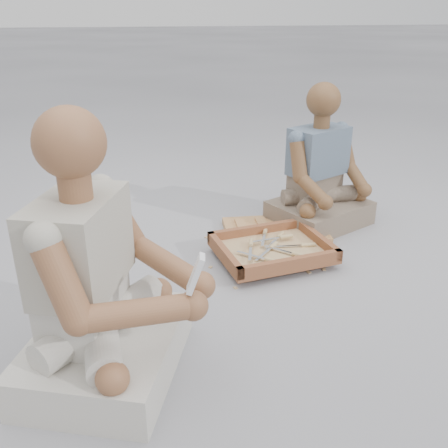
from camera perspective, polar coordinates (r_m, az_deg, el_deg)
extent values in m
plane|color=#9E9DA3|center=(2.14, 2.63, -9.18)|extent=(60.00, 60.00, 0.00)
cube|color=#9F633D|center=(2.78, 5.85, -0.76)|extent=(0.56, 0.39, 0.04)
cube|color=brown|center=(2.48, 5.51, -3.21)|extent=(0.60, 0.51, 0.02)
cube|color=brown|center=(2.62, 3.70, -0.71)|extent=(0.53, 0.12, 0.05)
cube|color=brown|center=(2.31, 7.64, -4.52)|extent=(0.53, 0.12, 0.05)
cube|color=brown|center=(2.57, 10.59, -1.61)|extent=(0.10, 0.43, 0.05)
cube|color=brown|center=(2.37, 0.06, -3.43)|extent=(0.10, 0.43, 0.05)
cube|color=#D3B87C|center=(2.47, 5.52, -2.97)|extent=(0.52, 0.44, 0.01)
cube|color=silver|center=(2.40, 4.51, -3.48)|extent=(0.11, 0.12, 0.00)
cylinder|color=#A57E57|center=(2.49, 5.68, -2.48)|extent=(0.06, 0.07, 0.02)
cube|color=silver|center=(2.52, 5.47, -2.23)|extent=(0.11, 0.12, 0.00)
cylinder|color=#A57E57|center=(2.61, 6.46, -1.31)|extent=(0.06, 0.07, 0.02)
cube|color=silver|center=(2.39, 3.02, -3.34)|extent=(0.05, 0.15, 0.00)
cylinder|color=#A57E57|center=(2.48, 3.11, -2.19)|extent=(0.04, 0.07, 0.02)
cube|color=silver|center=(2.53, 4.54, -1.77)|extent=(0.06, 0.15, 0.00)
cylinder|color=#A57E57|center=(2.63, 4.74, -0.75)|extent=(0.04, 0.07, 0.02)
cube|color=silver|center=(2.44, 6.24, -2.92)|extent=(0.12, 0.11, 0.00)
cylinder|color=#A57E57|center=(2.40, 8.59, -3.54)|extent=(0.07, 0.06, 0.02)
cube|color=silver|center=(2.52, 4.86, -1.80)|extent=(0.15, 0.04, 0.00)
cylinder|color=#A57E57|center=(2.56, 7.11, -1.44)|extent=(0.07, 0.03, 0.02)
cube|color=silver|center=(2.38, 3.11, -3.57)|extent=(0.12, 0.11, 0.00)
cylinder|color=#A57E57|center=(2.33, 5.49, -4.20)|extent=(0.07, 0.06, 0.02)
cube|color=silver|center=(2.50, 7.15, -2.52)|extent=(0.15, 0.03, 0.00)
cylinder|color=#A57E57|center=(2.52, 9.59, -2.39)|extent=(0.07, 0.03, 0.02)
cube|color=#D3B87C|center=(2.78, 7.63, -1.21)|extent=(0.02, 0.02, 0.00)
cube|color=#D3B87C|center=(2.36, 3.88, -5.74)|extent=(0.02, 0.02, 0.00)
cube|color=#D3B87C|center=(2.72, -2.01, -1.53)|extent=(0.02, 0.02, 0.00)
cube|color=#D3B87C|center=(2.58, 6.05, -3.19)|extent=(0.02, 0.02, 0.00)
cube|color=#D3B87C|center=(2.25, 1.31, -7.30)|extent=(0.02, 0.02, 0.00)
cube|color=#D3B87C|center=(2.67, -0.18, -2.04)|extent=(0.02, 0.02, 0.00)
cube|color=#D3B87C|center=(2.42, -1.55, -4.94)|extent=(0.02, 0.02, 0.00)
cube|color=#D3B87C|center=(2.39, 7.45, -5.56)|extent=(0.02, 0.02, 0.00)
cube|color=#D3B87C|center=(2.61, 9.75, -3.09)|extent=(0.02, 0.02, 0.00)
cube|color=#D3B87C|center=(2.76, 8.45, -1.45)|extent=(0.02, 0.02, 0.00)
cube|color=#D3B87C|center=(2.41, 9.67, -5.45)|extent=(0.02, 0.02, 0.00)
cube|color=#D3B87C|center=(2.48, 7.62, -4.47)|extent=(0.02, 0.02, 0.00)
cube|color=#D3B87C|center=(2.45, 11.37, -5.12)|extent=(0.02, 0.02, 0.00)
cube|color=#BBB6AD|center=(1.81, -13.21, -13.97)|extent=(0.63, 0.70, 0.15)
cube|color=#BBB6AD|center=(1.74, -15.59, -9.32)|extent=(0.30, 0.37, 0.18)
cube|color=#A29E8F|center=(1.62, -16.19, -2.16)|extent=(0.33, 0.42, 0.30)
sphere|color=brown|center=(1.51, -17.23, 8.89)|extent=(0.21, 0.21, 0.21)
sphere|color=brown|center=(1.63, -2.63, -7.02)|extent=(0.09, 0.09, 0.09)
sphere|color=brown|center=(1.53, -3.55, -9.30)|extent=(0.09, 0.09, 0.09)
cube|color=gray|center=(2.93, 10.83, 1.30)|extent=(0.64, 0.59, 0.13)
cube|color=gray|center=(2.91, 10.29, 4.26)|extent=(0.33, 0.28, 0.16)
cube|color=slate|center=(2.84, 10.73, 8.22)|extent=(0.37, 0.31, 0.26)
sphere|color=brown|center=(2.78, 11.31, 13.76)|extent=(0.18, 0.18, 0.18)
sphere|color=brown|center=(2.89, 15.75, 3.75)|extent=(0.08, 0.08, 0.08)
sphere|color=brown|center=(2.66, 11.50, 2.43)|extent=(0.08, 0.08, 0.08)
cube|color=silver|center=(1.47, -3.26, -5.72)|extent=(0.06, 0.06, 0.12)
cube|color=black|center=(1.47, -3.27, -5.34)|extent=(0.02, 0.04, 0.04)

